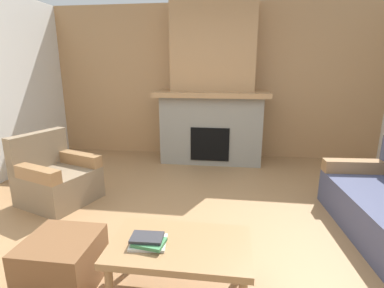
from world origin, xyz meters
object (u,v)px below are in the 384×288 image
(armchair, at_px, (56,178))
(ottoman, at_px, (63,262))
(fireplace, at_px, (212,95))
(coffee_table, at_px, (180,250))

(armchair, bearing_deg, ottoman, -57.05)
(ottoman, bearing_deg, armchair, 122.95)
(fireplace, xyz_separation_m, ottoman, (-0.90, -3.35, -0.96))
(coffee_table, bearing_deg, armchair, 142.94)
(coffee_table, height_order, ottoman, coffee_table)
(ottoman, bearing_deg, coffee_table, 1.46)
(armchair, distance_m, ottoman, 1.65)
(armchair, xyz_separation_m, ottoman, (0.90, -1.39, -0.09))
(fireplace, bearing_deg, coffee_table, -89.81)
(fireplace, xyz_separation_m, armchair, (-1.79, -1.96, -0.87))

